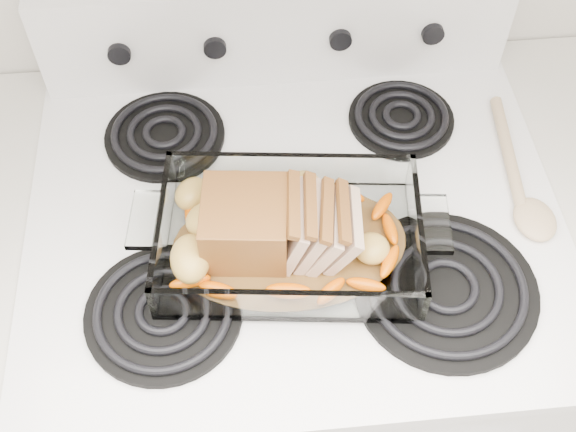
{
  "coord_description": "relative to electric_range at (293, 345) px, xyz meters",
  "views": [
    {
      "loc": [
        -0.07,
        1.02,
        1.78
      ],
      "look_at": [
        -0.01,
        1.6,
        0.99
      ],
      "focal_mm": 45.0,
      "sensor_mm": 36.0,
      "label": 1
    }
  ],
  "objects": [
    {
      "name": "roast_vegetables",
      "position": [
        -0.02,
        -0.04,
        0.49
      ],
      "size": [
        0.34,
        0.19,
        0.04
      ],
      "rotation": [
        0.0,
        0.0,
        0.32
      ],
      "color": "#F56B00",
      "rests_on": "baking_dish"
    },
    {
      "name": "pork_roast",
      "position": [
        -0.04,
        -0.08,
        0.51
      ],
      "size": [
        0.21,
        0.11,
        0.09
      ],
      "rotation": [
        0.0,
        0.0,
        0.17
      ],
      "color": "brown",
      "rests_on": "baking_dish"
    },
    {
      "name": "wooden_spoon",
      "position": [
        0.34,
        -0.01,
        0.46
      ],
      "size": [
        0.06,
        0.28,
        0.02
      ],
      "rotation": [
        0.0,
        0.0,
        -0.1
      ],
      "color": "tan",
      "rests_on": "electric_range"
    },
    {
      "name": "baking_dish",
      "position": [
        -0.01,
        -0.08,
        0.48
      ],
      "size": [
        0.35,
        0.23,
        0.07
      ],
      "rotation": [
        0.0,
        0.0,
        -0.11
      ],
      "color": "white",
      "rests_on": "electric_range"
    },
    {
      "name": "electric_range",
      "position": [
        0.0,
        0.0,
        0.0
      ],
      "size": [
        0.78,
        0.7,
        1.12
      ],
      "color": "white",
      "rests_on": "ground"
    }
  ]
}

